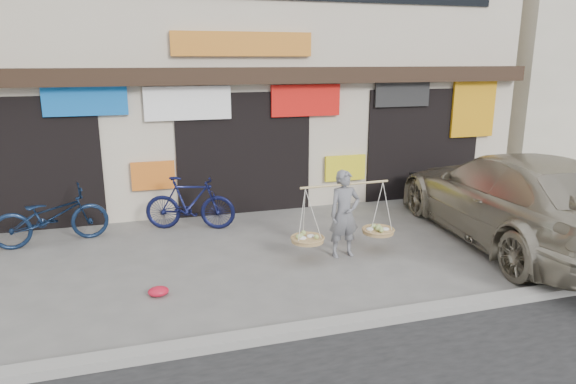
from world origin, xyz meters
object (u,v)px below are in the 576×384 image
object	(u,v)px
suv	(515,198)
bike_1	(190,203)
street_vendor	(344,217)
bike_0	(51,216)

from	to	relation	value
suv	bike_1	bearing A→B (deg)	-17.49
street_vendor	suv	distance (m)	3.38
bike_0	suv	xyz separation A→B (m)	(8.39, -2.40, 0.32)
bike_0	bike_1	size ratio (longest dim) A/B	1.11
suv	street_vendor	bearing A→B (deg)	2.12
bike_1	suv	world-z (taller)	suv
bike_0	bike_1	distance (m)	2.60
street_vendor	bike_1	world-z (taller)	street_vendor
bike_0	bike_1	bearing A→B (deg)	-99.06
bike_0	street_vendor	bearing A→B (deg)	-124.85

